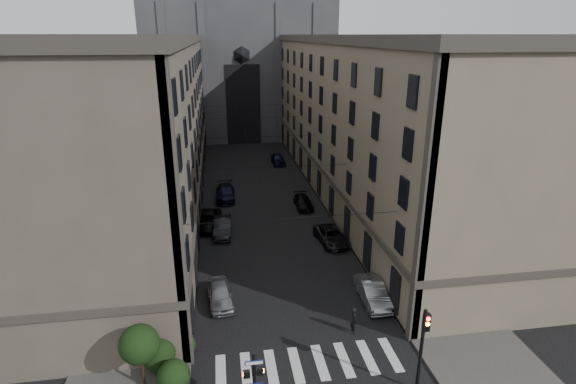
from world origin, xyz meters
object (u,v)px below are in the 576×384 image
car_right_far (278,159)px  car_left_near (220,294)px  car_left_far (225,193)px  car_right_near (373,292)px  gothic_tower (238,40)px  traffic_light_right (423,341)px  car_right_midnear (331,236)px  car_left_midnear (223,227)px  pedestrian_signal_left (254,381)px  car_left_midfar (208,220)px  car_right_midfar (303,202)px  pedestrian (354,320)px

car_right_far → car_left_near: bearing=-104.8°
car_left_near → car_left_far: (0.95, 22.40, 0.05)m
car_right_near → gothic_tower: bearing=96.2°
traffic_light_right → car_left_near: bearing=135.7°
car_right_midnear → car_right_far: car_right_far is taller
traffic_light_right → car_right_midnear: 19.32m
car_left_midnear → car_right_far: 26.18m
pedestrian_signal_left → car_left_near: (-1.64, 10.91, -1.58)m
pedestrian_signal_left → car_right_near: bearing=44.3°
car_left_midfar → car_right_midfar: car_left_midfar is taller
car_left_near → car_left_far: 22.42m
car_right_midnear → car_left_midfar: bearing=148.0°
pedestrian → gothic_tower: bearing=-2.1°
car_left_midfar → car_left_midnear: bearing=-49.3°
traffic_light_right → car_right_near: bearing=87.1°
car_right_midfar → car_right_near: bearing=-85.5°
car_right_midfar → pedestrian: 23.17m
car_right_far → car_left_midnear: bearing=-110.5°
car_left_far → car_right_midfar: car_left_far is taller
pedestrian_signal_left → car_left_midnear: 23.25m
car_left_near → car_right_far: car_right_far is taller
car_left_far → car_right_midnear: size_ratio=1.09×
car_right_far → pedestrian: pedestrian is taller
traffic_light_right → car_left_midnear: (-10.32, 22.75, -2.49)m
car_left_midnear → gothic_tower: bearing=87.0°
car_right_near → car_left_far: bearing=114.0°
car_left_midnear → car_right_near: bearing=-49.8°
gothic_tower → pedestrian_signal_left: size_ratio=14.50×
gothic_tower → car_left_far: 43.80m
car_left_near → car_left_midnear: size_ratio=0.90×
car_right_far → pedestrian: 41.80m
car_right_midfar → car_right_far: bearing=91.5°
pedestrian_signal_left → car_left_near: pedestrian_signal_left is taller
gothic_tower → car_left_midnear: bearing=-95.4°
pedestrian_signal_left → car_left_far: bearing=91.2°
gothic_tower → pedestrian_signal_left: (-3.51, -73.46, -15.48)m
car_right_midnear → pedestrian: 13.71m
gothic_tower → pedestrian: (3.58, -67.47, -16.85)m
car_left_midfar → car_right_far: (10.40, 22.56, 0.04)m
car_right_near → car_left_near: bearing=172.8°
car_left_midfar → car_right_midfar: bearing=24.9°
traffic_light_right → car_right_near: 9.27m
car_left_midnear → pedestrian: bearing=-61.9°
traffic_light_right → pedestrian_signal_left: bearing=-177.4°
car_left_far → pedestrian: bearing=-73.1°
car_left_near → car_right_midnear: bearing=33.8°
traffic_light_right → pedestrian: size_ratio=2.74×
car_right_midnear → car_right_far: 28.25m
traffic_light_right → pedestrian: (-2.02, 5.57, -2.34)m
gothic_tower → traffic_light_right: size_ratio=11.15×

